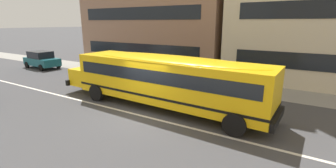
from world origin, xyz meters
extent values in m
plane|color=#424244|center=(0.00, 0.00, 0.00)|extent=(400.00, 400.00, 0.00)
cube|color=gray|center=(0.00, 7.44, 0.01)|extent=(120.00, 3.00, 0.01)
cube|color=silver|center=(0.00, 0.00, 0.00)|extent=(110.00, 0.16, 0.01)
cube|color=yellow|center=(0.44, 1.54, 1.53)|extent=(10.57, 2.73, 2.10)
cube|color=yellow|center=(-5.57, 1.74, 1.00)|extent=(1.59, 2.05, 1.05)
cube|color=black|center=(-6.33, 1.77, 0.65)|extent=(0.27, 2.39, 0.34)
cube|color=black|center=(5.76, 1.37, 0.65)|extent=(0.27, 2.39, 0.34)
cube|color=black|center=(0.44, 1.54, 1.90)|extent=(9.94, 2.75, 0.61)
cube|color=black|center=(0.44, 1.54, 0.91)|extent=(10.59, 2.76, 0.11)
ellipsoid|color=yellow|center=(0.44, 1.54, 2.58)|extent=(10.14, 2.53, 0.34)
cylinder|color=red|center=(-2.87, 3.02, 1.42)|extent=(0.43, 0.43, 0.03)
cylinder|color=black|center=(-3.59, 0.48, 0.48)|extent=(0.96, 0.30, 0.95)
cylinder|color=black|center=(-3.51, 2.87, 0.48)|extent=(0.96, 0.30, 0.95)
cylinder|color=black|center=(4.39, 0.22, 0.48)|extent=(0.96, 0.30, 0.95)
cylinder|color=black|center=(4.47, 2.60, 0.48)|extent=(0.96, 0.30, 0.95)
cube|color=#195B66|center=(-15.85, 4.77, 0.65)|extent=(3.99, 1.91, 0.70)
cube|color=black|center=(-16.00, 4.77, 1.32)|extent=(2.28, 1.68, 0.64)
cylinder|color=black|center=(-14.50, 5.55, 0.30)|extent=(0.61, 0.21, 0.60)
cylinder|color=black|center=(-14.60, 3.85, 0.30)|extent=(0.61, 0.21, 0.60)
cylinder|color=black|center=(-17.10, 5.68, 0.30)|extent=(0.61, 0.21, 0.60)
cylinder|color=black|center=(-17.19, 3.99, 0.30)|extent=(0.61, 0.21, 0.60)
cube|color=black|center=(-7.30, 8.92, 1.92)|extent=(12.53, 0.04, 1.10)
cube|color=black|center=(-7.30, 8.92, 5.12)|extent=(12.53, 0.04, 1.10)
camera|label=1|loc=(6.63, -8.44, 4.36)|focal=25.41mm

